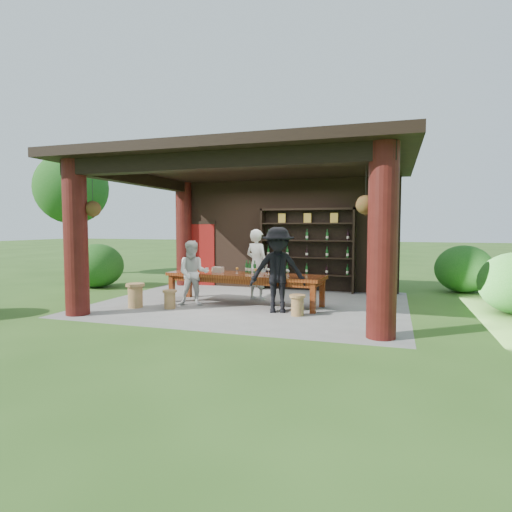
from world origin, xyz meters
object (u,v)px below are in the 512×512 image
(guest_man, at_px, (278,270))
(stool_far_left, at_px, (135,295))
(guest_woman, at_px, (193,273))
(stool_near_right, at_px, (297,305))
(napkin_basket, at_px, (218,270))
(tasting_table, at_px, (245,278))
(host, at_px, (257,265))
(wine_shelf, at_px, (307,250))
(stool_near_left, at_px, (170,299))

(guest_man, bearing_deg, stool_far_left, 172.27)
(stool_far_left, relative_size, guest_woman, 0.36)
(stool_near_right, distance_m, napkin_basket, 2.51)
(tasting_table, bearing_deg, stool_far_left, -153.02)
(stool_near_right, height_order, host, host)
(tasting_table, relative_size, guest_man, 2.11)
(host, bearing_deg, wine_shelf, -94.56)
(wine_shelf, bearing_deg, napkin_basket, -124.46)
(tasting_table, distance_m, stool_near_right, 1.82)
(stool_near_left, bearing_deg, tasting_table, 35.38)
(tasting_table, xyz_separation_m, napkin_basket, (-0.72, 0.06, 0.18))
(wine_shelf, distance_m, guest_man, 3.30)
(wine_shelf, relative_size, napkin_basket, 10.62)
(tasting_table, height_order, stool_near_left, tasting_table)
(host, bearing_deg, tasting_table, 106.01)
(tasting_table, distance_m, napkin_basket, 0.75)
(stool_near_left, xyz_separation_m, guest_man, (2.49, 0.36, 0.72))
(guest_man, xyz_separation_m, napkin_basket, (-1.75, 0.74, -0.12))
(stool_far_left, distance_m, napkin_basket, 2.07)
(host, bearing_deg, napkin_basket, 62.49)
(guest_woman, bearing_deg, stool_near_right, -31.01)
(host, bearing_deg, stool_near_left, 71.21)
(stool_near_right, bearing_deg, guest_man, 154.90)
(wine_shelf, relative_size, stool_near_right, 6.14)
(tasting_table, xyz_separation_m, guest_man, (1.02, -0.68, 0.31))
(stool_near_left, distance_m, stool_far_left, 0.85)
(napkin_basket, bearing_deg, guest_man, -22.92)
(host, height_order, napkin_basket, host)
(stool_far_left, relative_size, guest_man, 0.30)
(wine_shelf, distance_m, tasting_table, 2.85)
(stool_near_left, bearing_deg, napkin_basket, 55.87)
(wine_shelf, distance_m, guest_woman, 3.82)
(stool_far_left, bearing_deg, guest_man, 8.42)
(stool_near_left, height_order, napkin_basket, napkin_basket)
(tasting_table, bearing_deg, napkin_basket, 175.56)
(stool_far_left, xyz_separation_m, guest_man, (3.33, 0.49, 0.64))
(stool_near_right, bearing_deg, wine_shelf, 98.02)
(host, bearing_deg, guest_man, 145.77)
(stool_far_left, bearing_deg, host, 38.69)
(host, bearing_deg, guest_woman, 68.78)
(wine_shelf, height_order, stool_near_right, wine_shelf)
(guest_woman, bearing_deg, stool_far_left, -174.03)
(stool_near_left, bearing_deg, stool_near_right, 2.48)
(host, relative_size, napkin_basket, 7.03)
(wine_shelf, bearing_deg, stool_near_right, -81.98)
(tasting_table, relative_size, host, 2.18)
(tasting_table, distance_m, guest_woman, 1.24)
(wine_shelf, relative_size, stool_near_left, 6.41)
(guest_man, height_order, napkin_basket, guest_man)
(stool_near_left, xyz_separation_m, stool_near_right, (2.99, 0.13, 0.01))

